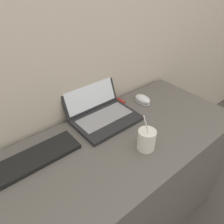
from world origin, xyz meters
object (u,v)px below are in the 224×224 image
Objects in this scene: laptop at (100,108)px; external_keyboard at (36,158)px; drink_cup at (147,139)px; computer_mouse at (143,99)px; usb_stick at (121,101)px.

external_keyboard is (-0.41, -0.08, -0.05)m from laptop.
drink_cup is at bearing -31.45° from external_keyboard.
drink_cup is 0.40m from computer_mouse.
drink_cup is (0.01, -0.33, -0.00)m from laptop.
external_keyboard is at bearing -168.97° from usb_stick.
external_keyboard is 6.37× the size of usb_stick.
usb_stick is (0.19, 0.04, -0.05)m from laptop.
drink_cup is 1.70× the size of computer_mouse.
computer_mouse is 0.70m from external_keyboard.
external_keyboard is 0.61m from usb_stick.
laptop reaches higher than usb_stick.
laptop is 3.01× the size of computer_mouse.
usb_stick is at bearing 12.07° from laptop.
external_keyboard reaches higher than usb_stick.
usb_stick is at bearing 64.30° from drink_cup.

